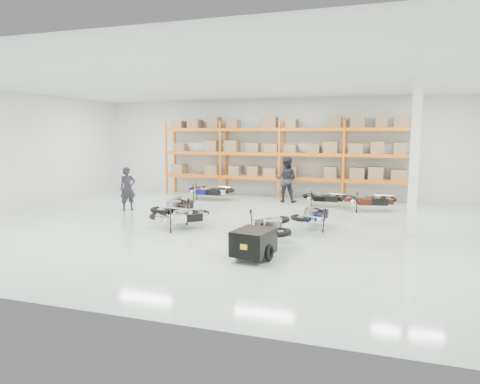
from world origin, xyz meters
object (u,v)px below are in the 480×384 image
(moto_black_far_left, at_px, (177,203))
(moto_back_d, at_px, (369,197))
(moto_silver_left, at_px, (182,213))
(trailer, at_px, (254,242))
(moto_back_b, at_px, (212,188))
(person_left, at_px, (128,189))
(moto_blue_centre, at_px, (313,212))
(moto_touring_right, at_px, (270,222))
(moto_back_c, at_px, (324,195))
(moto_back_a, at_px, (207,188))
(person_back, at_px, (286,179))

(moto_black_far_left, height_order, moto_back_d, moto_black_far_left)
(moto_silver_left, height_order, trailer, moto_silver_left)
(moto_back_d, bearing_deg, moto_back_b, 74.37)
(moto_back_d, relative_size, person_left, 1.07)
(moto_blue_centre, distance_m, moto_touring_right, 2.36)
(moto_back_b, xyz_separation_m, moto_back_d, (6.74, -0.81, 0.01))
(moto_back_c, relative_size, moto_back_d, 0.87)
(moto_touring_right, height_order, moto_back_d, moto_touring_right)
(moto_back_c, height_order, moto_back_d, moto_back_d)
(moto_blue_centre, bearing_deg, moto_back_a, -30.52)
(moto_blue_centre, height_order, person_back, person_back)
(moto_blue_centre, height_order, moto_back_a, moto_blue_centre)
(moto_back_a, distance_m, person_back, 3.50)
(person_left, bearing_deg, person_back, -14.19)
(trailer, xyz_separation_m, moto_back_c, (0.68, 7.88, 0.06))
(moto_back_a, bearing_deg, moto_back_c, -89.40)
(moto_touring_right, xyz_separation_m, moto_back_c, (0.68, 6.28, -0.10))
(moto_touring_right, height_order, moto_back_c, moto_touring_right)
(moto_blue_centre, xyz_separation_m, moto_touring_right, (-0.84, -2.20, 0.06))
(moto_back_c, distance_m, person_back, 1.91)
(person_back, bearing_deg, moto_silver_left, 74.14)
(moto_blue_centre, bearing_deg, person_left, 0.64)
(moto_back_a, distance_m, person_left, 3.83)
(moto_back_b, relative_size, moto_back_d, 0.97)
(moto_blue_centre, xyz_separation_m, trailer, (-0.84, -3.80, -0.10))
(trailer, bearing_deg, moto_touring_right, 99.55)
(person_left, distance_m, person_back, 6.59)
(trailer, xyz_separation_m, person_back, (-1.03, 8.57, 0.56))
(moto_back_b, relative_size, moto_back_c, 1.12)
(moto_blue_centre, height_order, person_left, person_left)
(trailer, distance_m, moto_back_d, 7.77)
(trailer, distance_m, person_back, 8.65)
(moto_back_d, bearing_deg, person_back, 62.20)
(moto_back_b, distance_m, moto_back_c, 5.00)
(person_left, relative_size, person_back, 0.85)
(moto_silver_left, relative_size, moto_black_far_left, 0.82)
(trailer, bearing_deg, moto_back_a, 128.52)
(moto_blue_centre, bearing_deg, moto_black_far_left, 12.26)
(moto_black_far_left, bearing_deg, moto_blue_centre, 176.55)
(moto_blue_centre, distance_m, moto_black_far_left, 4.56)
(moto_black_far_left, height_order, moto_back_c, moto_black_far_left)
(moto_silver_left, height_order, moto_touring_right, moto_touring_right)
(moto_back_a, bearing_deg, moto_back_b, -44.03)
(person_left, bearing_deg, moto_touring_right, -75.76)
(moto_back_c, height_order, person_back, person_back)
(moto_back_b, bearing_deg, moto_back_a, 147.82)
(moto_silver_left, xyz_separation_m, moto_back_c, (3.70, 5.46, -0.02))
(moto_touring_right, relative_size, person_left, 1.14)
(moto_black_far_left, distance_m, moto_touring_right, 4.15)
(moto_silver_left, height_order, moto_back_a, moto_back_a)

